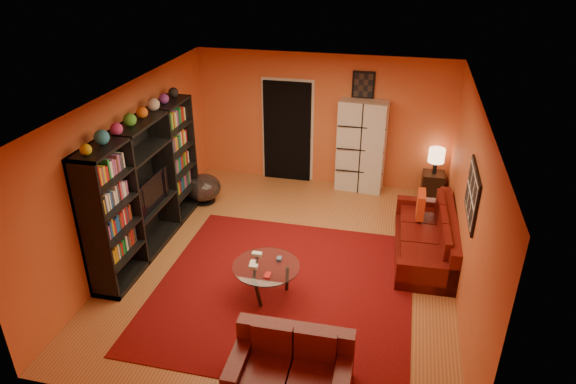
% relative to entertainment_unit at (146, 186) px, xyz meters
% --- Properties ---
extents(floor, '(6.00, 6.00, 0.00)m').
position_rel_entertainment_unit_xyz_m(floor, '(2.27, 0.00, -1.05)').
color(floor, '#995A2F').
rests_on(floor, ground).
extents(ceiling, '(6.00, 6.00, 0.00)m').
position_rel_entertainment_unit_xyz_m(ceiling, '(2.27, 0.00, 1.55)').
color(ceiling, white).
rests_on(ceiling, wall_back).
extents(wall_back, '(6.00, 0.00, 6.00)m').
position_rel_entertainment_unit_xyz_m(wall_back, '(2.27, 3.00, 0.25)').
color(wall_back, '#CE5A2D').
rests_on(wall_back, floor).
extents(wall_front, '(6.00, 0.00, 6.00)m').
position_rel_entertainment_unit_xyz_m(wall_front, '(2.27, -3.00, 0.25)').
color(wall_front, '#CE5A2D').
rests_on(wall_front, floor).
extents(wall_left, '(0.00, 6.00, 6.00)m').
position_rel_entertainment_unit_xyz_m(wall_left, '(-0.23, 0.00, 0.25)').
color(wall_left, '#CE5A2D').
rests_on(wall_left, floor).
extents(wall_right, '(0.00, 6.00, 6.00)m').
position_rel_entertainment_unit_xyz_m(wall_right, '(4.78, 0.00, 0.25)').
color(wall_right, '#CE5A2D').
rests_on(wall_right, floor).
extents(rug, '(3.60, 3.60, 0.01)m').
position_rel_entertainment_unit_xyz_m(rug, '(2.38, -0.70, -1.04)').
color(rug, '#55090B').
rests_on(rug, floor).
extents(doorway, '(0.95, 0.10, 2.04)m').
position_rel_entertainment_unit_xyz_m(doorway, '(1.57, 2.96, -0.03)').
color(doorway, black).
rests_on(doorway, floor).
extents(wall_art_right, '(0.03, 1.00, 0.70)m').
position_rel_entertainment_unit_xyz_m(wall_art_right, '(4.75, -0.30, 0.55)').
color(wall_art_right, black).
rests_on(wall_art_right, wall_right).
extents(wall_art_back, '(0.42, 0.03, 0.52)m').
position_rel_entertainment_unit_xyz_m(wall_art_back, '(3.02, 2.98, 1.00)').
color(wall_art_back, black).
rests_on(wall_art_back, wall_back).
extents(entertainment_unit, '(0.45, 3.00, 2.10)m').
position_rel_entertainment_unit_xyz_m(entertainment_unit, '(0.00, 0.00, 0.00)').
color(entertainment_unit, black).
rests_on(entertainment_unit, floor).
extents(tv, '(0.90, 0.12, 0.52)m').
position_rel_entertainment_unit_xyz_m(tv, '(0.05, -0.03, -0.07)').
color(tv, black).
rests_on(tv, entertainment_unit).
extents(sofa, '(0.96, 2.19, 0.85)m').
position_rel_entertainment_unit_xyz_m(sofa, '(4.41, 0.70, -0.76)').
color(sofa, '#490A09').
rests_on(sofa, rug).
extents(loveseat, '(1.34, 0.82, 0.85)m').
position_rel_entertainment_unit_xyz_m(loveseat, '(2.87, -2.42, -0.76)').
color(loveseat, '#490A09').
rests_on(loveseat, rug).
extents(throw_pillow, '(0.12, 0.42, 0.42)m').
position_rel_entertainment_unit_xyz_m(throw_pillow, '(4.22, 1.16, -0.42)').
color(throw_pillow, red).
rests_on(throw_pillow, sofa).
extents(coffee_table, '(0.94, 0.94, 0.47)m').
position_rel_entertainment_unit_xyz_m(coffee_table, '(2.17, -0.86, -0.62)').
color(coffee_table, silver).
rests_on(coffee_table, floor).
extents(storage_cabinet, '(0.93, 0.48, 1.80)m').
position_rel_entertainment_unit_xyz_m(storage_cabinet, '(3.08, 2.80, -0.15)').
color(storage_cabinet, beige).
rests_on(storage_cabinet, floor).
extents(bowl_chair, '(0.66, 0.66, 0.54)m').
position_rel_entertainment_unit_xyz_m(bowl_chair, '(0.27, 1.57, -0.76)').
color(bowl_chair, black).
rests_on(bowl_chair, floor).
extents(side_table, '(0.41, 0.41, 0.50)m').
position_rel_entertainment_unit_xyz_m(side_table, '(4.49, 2.75, -0.80)').
color(side_table, black).
rests_on(side_table, floor).
extents(table_lamp, '(0.30, 0.30, 0.50)m').
position_rel_entertainment_unit_xyz_m(table_lamp, '(4.49, 2.75, -0.20)').
color(table_lamp, black).
rests_on(table_lamp, side_table).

